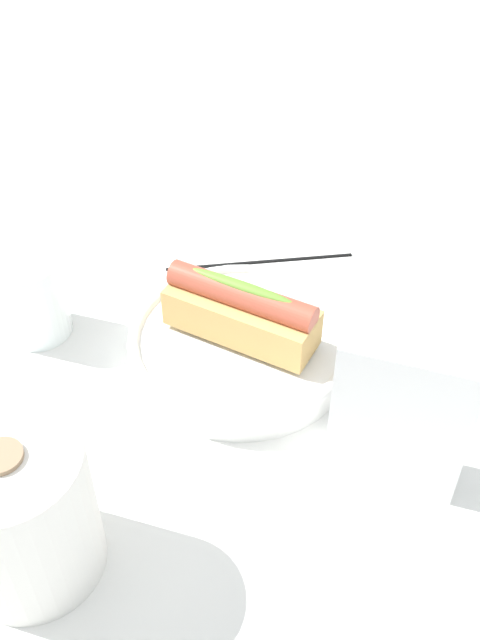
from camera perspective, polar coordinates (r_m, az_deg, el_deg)
ground_plane at (r=0.74m, az=1.95°, el=-3.25°), size 2.40×2.40×0.00m
serving_bowl at (r=0.73m, az=-0.00°, el=-2.08°), size 0.23×0.23×0.03m
hotdog_front at (r=0.70m, az=-0.00°, el=0.48°), size 0.16×0.08×0.06m
water_glass at (r=0.77m, az=-15.82°, el=1.37°), size 0.07×0.07×0.09m
paper_towel_roll at (r=0.57m, az=-16.75°, el=-14.20°), size 0.11×0.11×0.13m
napkin_box at (r=0.61m, az=12.47°, el=-7.02°), size 0.11×0.05×0.15m
chopstick_near at (r=0.86m, az=1.55°, el=4.64°), size 0.20×0.09×0.01m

